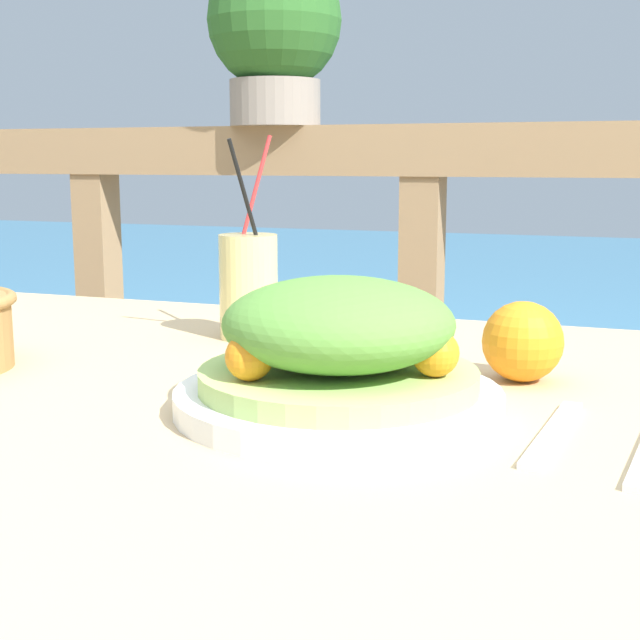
# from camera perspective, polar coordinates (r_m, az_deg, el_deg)

# --- Properties ---
(patio_table) EXTENTS (1.20, 0.90, 0.78)m
(patio_table) POSITION_cam_1_polar(r_m,az_deg,el_deg) (0.88, -6.54, -10.50)
(patio_table) COLOR tan
(patio_table) RESTS_ON ground_plane
(railing_fence) EXTENTS (2.80, 0.08, 1.05)m
(railing_fence) POSITION_cam_1_polar(r_m,az_deg,el_deg) (1.63, 6.47, 0.72)
(railing_fence) COLOR #937551
(railing_fence) RESTS_ON ground_plane
(sea_backdrop) EXTENTS (12.00, 4.00, 0.49)m
(sea_backdrop) POSITION_cam_1_polar(r_m,az_deg,el_deg) (4.15, 14.51, -0.43)
(sea_backdrop) COLOR teal
(sea_backdrop) RESTS_ON ground_plane
(salad_plate) EXTENTS (0.28, 0.28, 0.12)m
(salad_plate) POSITION_cam_1_polar(r_m,az_deg,el_deg) (0.76, 1.18, -2.22)
(salad_plate) COLOR white
(salad_plate) RESTS_ON patio_table
(drink_glass) EXTENTS (0.07, 0.08, 0.24)m
(drink_glass) POSITION_cam_1_polar(r_m,az_deg,el_deg) (1.08, -4.59, 2.21)
(drink_glass) COLOR #DBCC7F
(drink_glass) RESTS_ON patio_table
(potted_plant) EXTENTS (0.25, 0.25, 0.31)m
(potted_plant) POSITION_cam_1_polar(r_m,az_deg,el_deg) (1.71, -2.93, 17.92)
(potted_plant) COLOR gray
(potted_plant) RESTS_ON railing_fence
(fork) EXTENTS (0.03, 0.18, 0.00)m
(fork) POSITION_cam_1_polar(r_m,az_deg,el_deg) (0.73, 14.69, -7.00)
(fork) COLOR silver
(fork) RESTS_ON patio_table
(orange_near_basket) EXTENTS (0.08, 0.08, 0.08)m
(orange_near_basket) POSITION_cam_1_polar(r_m,az_deg,el_deg) (0.89, 12.84, -1.35)
(orange_near_basket) COLOR orange
(orange_near_basket) RESTS_ON patio_table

